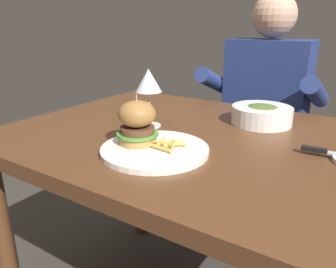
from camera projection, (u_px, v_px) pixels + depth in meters
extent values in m
cube|color=#56331C|center=(204.00, 142.00, 0.95)|extent=(1.16, 0.83, 0.04)
cylinder|color=#56331C|center=(5.00, 251.00, 1.06)|extent=(0.06, 0.06, 0.70)
cylinder|color=#56331C|center=(140.00, 171.00, 1.62)|extent=(0.06, 0.06, 0.70)
cylinder|color=white|center=(155.00, 150.00, 0.82)|extent=(0.27, 0.27, 0.01)
cylinder|color=#B78447|center=(138.00, 139.00, 0.84)|extent=(0.10, 0.10, 0.02)
cylinder|color=#4C9338|center=(138.00, 134.00, 0.84)|extent=(0.11, 0.11, 0.01)
cylinder|color=brown|center=(137.00, 130.00, 0.84)|extent=(0.09, 0.09, 0.02)
ellipsoid|color=#9C6A35|center=(137.00, 114.00, 0.82)|extent=(0.10, 0.10, 0.07)
cylinder|color=#CCB78C|center=(137.00, 104.00, 0.81)|extent=(0.00, 0.00, 0.05)
cylinder|color=#EABC5B|center=(172.00, 142.00, 0.84)|extent=(0.04, 0.05, 0.01)
cylinder|color=#E0B251|center=(160.00, 148.00, 0.80)|extent=(0.07, 0.02, 0.01)
cylinder|color=#E0B251|center=(173.00, 145.00, 0.81)|extent=(0.04, 0.05, 0.01)
cylinder|color=#E0B251|center=(176.00, 143.00, 0.83)|extent=(0.05, 0.02, 0.01)
cylinder|color=gold|center=(172.00, 146.00, 0.81)|extent=(0.04, 0.06, 0.01)
cylinder|color=#E0B251|center=(160.00, 143.00, 0.83)|extent=(0.02, 0.06, 0.01)
cylinder|color=gold|center=(161.00, 143.00, 0.82)|extent=(0.06, 0.01, 0.01)
cylinder|color=silver|center=(149.00, 125.00, 1.03)|extent=(0.07, 0.07, 0.00)
cylinder|color=silver|center=(149.00, 109.00, 1.01)|extent=(0.01, 0.01, 0.11)
cone|color=silver|center=(149.00, 80.00, 0.99)|extent=(0.08, 0.08, 0.07)
cube|color=black|center=(314.00, 149.00, 0.80)|extent=(0.06, 0.02, 0.01)
cylinder|color=white|center=(262.00, 115.00, 1.05)|extent=(0.19, 0.19, 0.06)
ellipsoid|color=#4C662D|center=(262.00, 108.00, 1.04)|extent=(0.10, 0.10, 0.02)
cube|color=#282833|center=(257.00, 191.00, 1.68)|extent=(0.30, 0.22, 0.46)
cube|color=navy|center=(266.00, 97.00, 1.52)|extent=(0.36, 0.20, 0.52)
sphere|color=tan|center=(274.00, 15.00, 1.41)|extent=(0.19, 0.19, 0.19)
cylinder|color=navy|center=(216.00, 83.00, 1.55)|extent=(0.07, 0.34, 0.18)
cylinder|color=navy|center=(316.00, 93.00, 1.33)|extent=(0.07, 0.34, 0.18)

